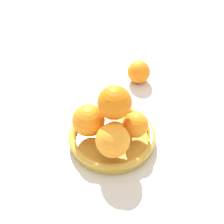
% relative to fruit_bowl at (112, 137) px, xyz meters
% --- Properties ---
extents(ground_plane, '(4.00, 4.00, 0.00)m').
position_rel_fruit_bowl_xyz_m(ground_plane, '(0.00, 0.00, -0.02)').
color(ground_plane, beige).
extents(fruit_bowl, '(0.23, 0.23, 0.03)m').
position_rel_fruit_bowl_xyz_m(fruit_bowl, '(0.00, 0.00, 0.00)').
color(fruit_bowl, gold).
rests_on(fruit_bowl, ground_plane).
extents(orange_pile, '(0.21, 0.19, 0.15)m').
position_rel_fruit_bowl_xyz_m(orange_pile, '(0.00, -0.00, 0.07)').
color(orange_pile, orange).
rests_on(orange_pile, fruit_bowl).
extents(stray_orange, '(0.07, 0.07, 0.07)m').
position_rel_fruit_bowl_xyz_m(stray_orange, '(-0.27, 0.03, 0.02)').
color(stray_orange, orange).
rests_on(stray_orange, ground_plane).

